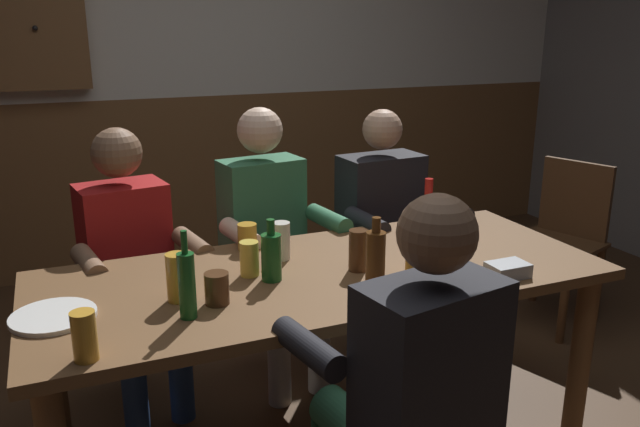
{
  "coord_description": "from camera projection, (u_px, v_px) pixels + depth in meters",
  "views": [
    {
      "loc": [
        -0.85,
        -2.03,
        1.61
      ],
      "look_at": [
        0.0,
        -0.01,
        0.95
      ],
      "focal_mm": 36.05,
      "sensor_mm": 36.0,
      "label": 1
    }
  ],
  "objects": [
    {
      "name": "pint_glass_2",
      "position": [
        84.0,
        336.0,
        1.69
      ],
      "size": [
        0.07,
        0.07,
        0.14
      ],
      "primitive_type": "cylinder",
      "color": "gold",
      "rests_on": "dining_table"
    },
    {
      "name": "pint_glass_5",
      "position": [
        177.0,
        277.0,
        2.05
      ],
      "size": [
        0.07,
        0.07,
        0.16
      ],
      "primitive_type": "cylinder",
      "color": "gold",
      "rests_on": "dining_table"
    },
    {
      "name": "pint_glass_8",
      "position": [
        247.0,
        237.0,
        2.52
      ],
      "size": [
        0.08,
        0.08,
        0.11
      ],
      "primitive_type": "cylinder",
      "color": "gold",
      "rests_on": "dining_table"
    },
    {
      "name": "pint_glass_3",
      "position": [
        415.0,
        257.0,
        2.24
      ],
      "size": [
        0.06,
        0.06,
        0.15
      ],
      "primitive_type": "cylinder",
      "color": "gold",
      "rests_on": "dining_table"
    },
    {
      "name": "person_1",
      "position": [
        270.0,
        236.0,
        2.91
      ],
      "size": [
        0.54,
        0.53,
        1.25
      ],
      "rotation": [
        0.0,
        0.0,
        3.28
      ],
      "color": "#33724C",
      "rests_on": "ground_plane"
    },
    {
      "name": "bottle_2",
      "position": [
        187.0,
        284.0,
        1.92
      ],
      "size": [
        0.05,
        0.05,
        0.28
      ],
      "color": "#195923",
      "rests_on": "dining_table"
    },
    {
      "name": "pint_glass_0",
      "position": [
        281.0,
        241.0,
        2.41
      ],
      "size": [
        0.07,
        0.07,
        0.14
      ],
      "primitive_type": "cylinder",
      "color": "white",
      "rests_on": "dining_table"
    },
    {
      "name": "pint_glass_7",
      "position": [
        450.0,
        226.0,
        2.61
      ],
      "size": [
        0.07,
        0.07,
        0.13
      ],
      "primitive_type": "cylinder",
      "color": "white",
      "rests_on": "dining_table"
    },
    {
      "name": "dining_table",
      "position": [
        323.0,
        296.0,
        2.35
      ],
      "size": [
        2.05,
        0.83,
        0.75
      ],
      "color": "brown",
      "rests_on": "ground_plane"
    },
    {
      "name": "person_0",
      "position": [
        131.0,
        258.0,
        2.69
      ],
      "size": [
        0.53,
        0.58,
        1.2
      ],
      "rotation": [
        0.0,
        0.0,
        3.3
      ],
      "color": "#AD1919",
      "rests_on": "ground_plane"
    },
    {
      "name": "pint_glass_1",
      "position": [
        358.0,
        250.0,
        2.3
      ],
      "size": [
        0.07,
        0.07,
        0.15
      ],
      "primitive_type": "cylinder",
      "color": "#4C2D19",
      "rests_on": "dining_table"
    },
    {
      "name": "condiment_caddy",
      "position": [
        508.0,
        270.0,
        2.26
      ],
      "size": [
        0.14,
        0.1,
        0.05
      ],
      "primitive_type": "cube",
      "color": "#B2B7BC",
      "rests_on": "dining_table"
    },
    {
      "name": "wall_dart_cabinet",
      "position": [
        35.0,
        28.0,
        3.69
      ],
      "size": [
        0.56,
        0.15,
        0.7
      ],
      "color": "brown"
    },
    {
      "name": "plate_0",
      "position": [
        53.0,
        316.0,
        1.94
      ],
      "size": [
        0.25,
        0.25,
        0.01
      ],
      "primitive_type": "cylinder",
      "color": "white",
      "rests_on": "dining_table"
    },
    {
      "name": "person_2",
      "position": [
        388.0,
        223.0,
        3.14
      ],
      "size": [
        0.56,
        0.54,
        1.21
      ],
      "rotation": [
        0.0,
        0.0,
        3.21
      ],
      "color": "black",
      "rests_on": "ground_plane"
    },
    {
      "name": "bottle_0",
      "position": [
        375.0,
        258.0,
        2.15
      ],
      "size": [
        0.07,
        0.07,
        0.25
      ],
      "color": "#593314",
      "rests_on": "dining_table"
    },
    {
      "name": "back_wall_wainscot",
      "position": [
        191.0,
        179.0,
        4.42
      ],
      "size": [
        5.84,
        0.12,
        1.14
      ],
      "primitive_type": "cube",
      "color": "brown",
      "rests_on": "ground_plane"
    },
    {
      "name": "bottle_3",
      "position": [
        271.0,
        256.0,
        2.21
      ],
      "size": [
        0.07,
        0.07,
        0.22
      ],
      "color": "#195923",
      "rests_on": "dining_table"
    },
    {
      "name": "pint_glass_4",
      "position": [
        217.0,
        288.0,
        2.03
      ],
      "size": [
        0.08,
        0.08,
        0.1
      ],
      "primitive_type": "cylinder",
      "color": "#4C2D19",
      "rests_on": "dining_table"
    },
    {
      "name": "chair_empty_near_left",
      "position": [
        561.0,
        236.0,
        3.54
      ],
      "size": [
        0.56,
        0.56,
        0.88
      ],
      "rotation": [
        0.0,
        0.0,
        -4.38
      ],
      "color": "brown",
      "rests_on": "ground_plane"
    },
    {
      "name": "bottle_1",
      "position": [
        428.0,
        212.0,
        2.72
      ],
      "size": [
        0.07,
        0.07,
        0.23
      ],
      "color": "red",
      "rests_on": "dining_table"
    },
    {
      "name": "person_3",
      "position": [
        411.0,
        378.0,
        1.77
      ],
      "size": [
        0.56,
        0.57,
        1.21
      ],
      "rotation": [
        0.0,
        0.0,
        0.18
      ],
      "color": "black",
      "rests_on": "ground_plane"
    },
    {
      "name": "pint_glass_6",
      "position": [
        249.0,
        259.0,
        2.26
      ],
      "size": [
        0.07,
        0.07,
        0.12
      ],
      "primitive_type": "cylinder",
      "color": "#E5C64C",
      "rests_on": "dining_table"
    }
  ]
}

